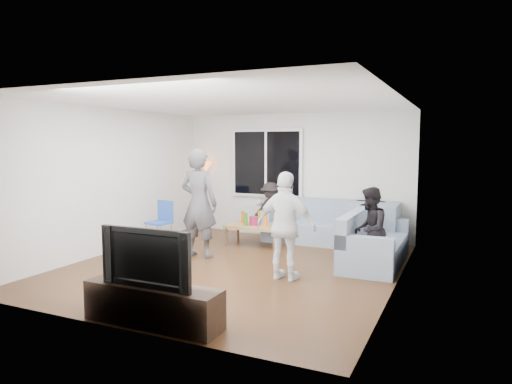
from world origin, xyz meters
The scene contains 31 objects.
floor centered at (0.00, 0.00, -0.02)m, with size 5.00×5.50×0.04m, color #56351C.
ceiling centered at (0.00, 0.00, 2.62)m, with size 5.00×5.50×0.04m, color white.
wall_back centered at (0.00, 2.77, 1.30)m, with size 5.00×0.04×2.60m, color silver.
wall_front centered at (0.00, -2.77, 1.30)m, with size 5.00×0.04×2.60m, color silver.
wall_left centered at (-2.52, 0.00, 1.30)m, with size 0.04×5.50×2.60m, color silver.
wall_right centered at (2.52, 0.00, 1.30)m, with size 0.04×5.50×2.60m, color silver.
window_frame centered at (-0.60, 2.69, 1.55)m, with size 1.62×0.06×1.47m, color white.
window_glass centered at (-0.60, 2.65, 1.55)m, with size 1.50×0.02×1.35m, color black.
window_mullion centered at (-0.60, 2.64, 1.55)m, with size 0.05×0.03×1.35m, color white.
radiator centered at (-0.60, 2.65, 0.31)m, with size 1.30×0.12×0.62m, color silver.
potted_plant centered at (-0.07, 2.62, 0.81)m, with size 0.21×0.17×0.39m, color #295D25.
vase centered at (-0.75, 2.62, 0.70)m, with size 0.15×0.15×0.16m, color silver.
sofa_back_section centered at (0.78, 2.27, 0.42)m, with size 2.30×0.85×0.85m, color gray, non-canonical shape.
sofa_right_section centered at (2.02, 1.12, 0.42)m, with size 0.85×2.00×0.85m, color gray, non-canonical shape.
sofa_corner centered at (1.81, 2.27, 0.42)m, with size 0.85×0.85×0.85m, color gray.
cushion_yellow centered at (-0.36, 2.25, 0.51)m, with size 0.38×0.32×0.14m, color #BC8F1B.
cushion_red centered at (-0.07, 2.33, 0.51)m, with size 0.36×0.30×0.13m, color maroon.
coffee_table centered at (-0.34, 1.53, 0.20)m, with size 1.10×0.60×0.40m, color tan.
pitcher centered at (-0.35, 1.48, 0.49)m, with size 0.17×0.17×0.17m, color maroon.
side_chair centered at (-2.05, 0.76, 0.43)m, with size 0.40×0.40×0.86m, color blue, non-canonical shape.
floor_lamp centered at (-2.05, 2.56, 0.78)m, with size 0.32×0.32×1.56m, color orange, non-canonical shape.
player_left centered at (-0.85, 0.31, 0.94)m, with size 0.69×0.45×1.88m, color #48474C.
player_right centered at (1.01, -0.34, 0.79)m, with size 0.92×0.38×1.57m, color silver.
spectator_right centered at (2.02, 0.59, 0.65)m, with size 0.64×0.50×1.31m, color black.
spectator_back centered at (-0.35, 2.30, 0.58)m, with size 0.76×0.43×1.17m, color black.
tv_console centered at (0.28, -2.50, 0.22)m, with size 1.60×0.40×0.44m, color #35221A.
television centered at (0.28, -2.50, 0.76)m, with size 1.12×0.15×0.64m, color black.
bottle_d centered at (-0.09, 1.44, 0.52)m, with size 0.07×0.07×0.24m, color orange.
bottle_e centered at (0.05, 1.65, 0.49)m, with size 0.07×0.07×0.18m, color black.
bottle_a centered at (-0.66, 1.64, 0.52)m, with size 0.07×0.07×0.23m, color #C1570B.
bottle_b centered at (-0.47, 1.37, 0.52)m, with size 0.08×0.08×0.24m, color #337715.
Camera 1 is at (3.31, -6.42, 1.96)m, focal length 32.14 mm.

